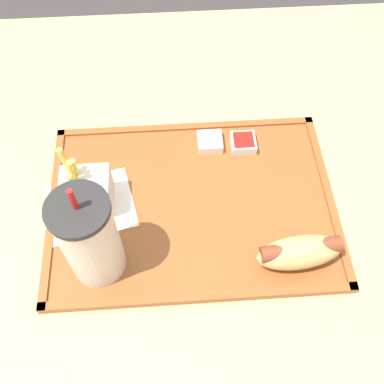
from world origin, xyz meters
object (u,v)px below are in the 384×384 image
object	(u,v)px
soda_cup	(90,238)
sauce_cup_ketchup	(243,143)
hot_dog_far	(300,252)
sauce_cup_mayo	(210,142)
fries_carton	(87,191)

from	to	relation	value
soda_cup	sauce_cup_ketchup	distance (m)	0.31
hot_dog_far	sauce_cup_mayo	bearing A→B (deg)	-64.10
soda_cup	sauce_cup_ketchup	bearing A→B (deg)	-139.49
hot_dog_far	sauce_cup_ketchup	world-z (taller)	hot_dog_far
fries_carton	sauce_cup_mayo	world-z (taller)	fries_carton
sauce_cup_mayo	fries_carton	bearing A→B (deg)	27.84
soda_cup	sauce_cup_ketchup	world-z (taller)	soda_cup
hot_dog_far	sauce_cup_ketchup	xyz separation A→B (m)	(0.05, -0.21, -0.02)
sauce_cup_mayo	sauce_cup_ketchup	size ratio (longest dim) A/B	1.00
fries_carton	sauce_cup_ketchup	size ratio (longest dim) A/B	3.01
fries_carton	sauce_cup_mayo	size ratio (longest dim) A/B	3.01
sauce_cup_mayo	hot_dog_far	bearing A→B (deg)	115.90
soda_cup	sauce_cup_mayo	bearing A→B (deg)	-130.88
fries_carton	sauce_cup_ketchup	world-z (taller)	fries_carton
hot_dog_far	sauce_cup_mayo	world-z (taller)	hot_dog_far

